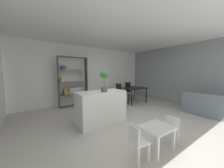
{
  "coord_description": "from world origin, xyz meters",
  "views": [
    {
      "loc": [
        -2.2,
        -2.67,
        1.49
      ],
      "look_at": [
        0.08,
        0.58,
        1.09
      ],
      "focal_mm": 19.31,
      "sensor_mm": 36.0,
      "label": 1
    }
  ],
  "objects_px": {
    "child_chair_right": "(171,128)",
    "dining_chair_far": "(127,90)",
    "child_table": "(157,130)",
    "dining_table": "(133,89)",
    "kitchen_island": "(101,107)",
    "potted_plant_on_island": "(104,78)",
    "open_bookshelf": "(72,84)",
    "child_chair_left": "(137,141)",
    "dining_chair_island_side": "(121,92)",
    "sofa": "(221,110)"
  },
  "relations": [
    {
      "from": "potted_plant_on_island",
      "to": "child_chair_right",
      "type": "xyz_separation_m",
      "value": [
        0.7,
        -1.58,
        -1.01
      ]
    },
    {
      "from": "kitchen_island",
      "to": "open_bookshelf",
      "type": "bearing_deg",
      "value": 93.57
    },
    {
      "from": "kitchen_island",
      "to": "open_bookshelf",
      "type": "height_order",
      "value": "open_bookshelf"
    },
    {
      "from": "child_table",
      "to": "sofa",
      "type": "xyz_separation_m",
      "value": [
        3.11,
        -0.22,
        -0.12
      ]
    },
    {
      "from": "child_table",
      "to": "dining_table",
      "type": "bearing_deg",
      "value": 51.99
    },
    {
      "from": "kitchen_island",
      "to": "dining_chair_island_side",
      "type": "xyz_separation_m",
      "value": [
        1.69,
        1.2,
        0.11
      ]
    },
    {
      "from": "kitchen_island",
      "to": "child_chair_right",
      "type": "bearing_deg",
      "value": -65.79
    },
    {
      "from": "kitchen_island",
      "to": "sofa",
      "type": "height_order",
      "value": "kitchen_island"
    },
    {
      "from": "child_table",
      "to": "child_chair_left",
      "type": "xyz_separation_m",
      "value": [
        -0.52,
        0.01,
        -0.04
      ]
    },
    {
      "from": "child_chair_right",
      "to": "potted_plant_on_island",
      "type": "bearing_deg",
      "value": -163.49
    },
    {
      "from": "open_bookshelf",
      "to": "dining_chair_far",
      "type": "bearing_deg",
      "value": -12.84
    },
    {
      "from": "potted_plant_on_island",
      "to": "dining_chair_far",
      "type": "distance_m",
      "value": 3.09
    },
    {
      "from": "kitchen_island",
      "to": "dining_chair_far",
      "type": "xyz_separation_m",
      "value": [
        2.48,
        1.67,
        0.1
      ]
    },
    {
      "from": "child_chair_right",
      "to": "dining_chair_far",
      "type": "xyz_separation_m",
      "value": [
        1.73,
        3.34,
        0.26
      ]
    },
    {
      "from": "kitchen_island",
      "to": "potted_plant_on_island",
      "type": "xyz_separation_m",
      "value": [
        0.05,
        -0.09,
        0.84
      ]
    },
    {
      "from": "potted_plant_on_island",
      "to": "sofa",
      "type": "distance_m",
      "value": 3.9
    },
    {
      "from": "kitchen_island",
      "to": "child_table",
      "type": "xyz_separation_m",
      "value": [
        0.23,
        -1.67,
        -0.08
      ]
    },
    {
      "from": "child_chair_right",
      "to": "sofa",
      "type": "relative_size",
      "value": 0.25
    },
    {
      "from": "child_table",
      "to": "child_chair_left",
      "type": "distance_m",
      "value": 0.52
    },
    {
      "from": "child_chair_left",
      "to": "dining_table",
      "type": "relative_size",
      "value": 0.56
    },
    {
      "from": "open_bookshelf",
      "to": "dining_chair_far",
      "type": "height_order",
      "value": "open_bookshelf"
    },
    {
      "from": "open_bookshelf",
      "to": "child_chair_left",
      "type": "height_order",
      "value": "open_bookshelf"
    },
    {
      "from": "child_table",
      "to": "kitchen_island",
      "type": "bearing_deg",
      "value": 97.99
    },
    {
      "from": "open_bookshelf",
      "to": "dining_chair_island_side",
      "type": "xyz_separation_m",
      "value": [
        1.84,
        -1.07,
        -0.4
      ]
    },
    {
      "from": "open_bookshelf",
      "to": "dining_table",
      "type": "xyz_separation_m",
      "value": [
        2.61,
        -1.08,
        -0.3
      ]
    },
    {
      "from": "child_table",
      "to": "dining_table",
      "type": "relative_size",
      "value": 0.53
    },
    {
      "from": "child_chair_left",
      "to": "sofa",
      "type": "distance_m",
      "value": 3.64
    },
    {
      "from": "dining_chair_far",
      "to": "child_chair_right",
      "type": "bearing_deg",
      "value": 56.41
    },
    {
      "from": "dining_table",
      "to": "dining_chair_far",
      "type": "distance_m",
      "value": 0.5
    },
    {
      "from": "child_table",
      "to": "sofa",
      "type": "height_order",
      "value": "sofa"
    },
    {
      "from": "kitchen_island",
      "to": "potted_plant_on_island",
      "type": "relative_size",
      "value": 2.27
    },
    {
      "from": "child_chair_left",
      "to": "child_chair_right",
      "type": "bearing_deg",
      "value": -81.82
    },
    {
      "from": "open_bookshelf",
      "to": "dining_chair_far",
      "type": "distance_m",
      "value": 2.72
    },
    {
      "from": "dining_chair_far",
      "to": "open_bookshelf",
      "type": "bearing_deg",
      "value": -19.04
    },
    {
      "from": "child_table",
      "to": "dining_table",
      "type": "height_order",
      "value": "dining_table"
    },
    {
      "from": "dining_chair_far",
      "to": "sofa",
      "type": "xyz_separation_m",
      "value": [
        0.87,
        -3.57,
        -0.29
      ]
    },
    {
      "from": "potted_plant_on_island",
      "to": "dining_chair_island_side",
      "type": "xyz_separation_m",
      "value": [
        1.65,
        1.29,
        -0.74
      ]
    },
    {
      "from": "open_bookshelf",
      "to": "child_table",
      "type": "distance_m",
      "value": 4.0
    },
    {
      "from": "open_bookshelf",
      "to": "child_table",
      "type": "relative_size",
      "value": 3.66
    },
    {
      "from": "potted_plant_on_island",
      "to": "child_chair_right",
      "type": "distance_m",
      "value": 2.0
    },
    {
      "from": "child_table",
      "to": "dining_chair_far",
      "type": "bearing_deg",
      "value": 56.13
    },
    {
      "from": "potted_plant_on_island",
      "to": "open_bookshelf",
      "type": "relative_size",
      "value": 0.29
    },
    {
      "from": "open_bookshelf",
      "to": "child_chair_right",
      "type": "height_order",
      "value": "open_bookshelf"
    },
    {
      "from": "child_chair_right",
      "to": "dining_chair_island_side",
      "type": "relative_size",
      "value": 0.54
    },
    {
      "from": "child_chair_right",
      "to": "dining_chair_far",
      "type": "bearing_deg",
      "value": 145.14
    },
    {
      "from": "potted_plant_on_island",
      "to": "child_chair_left",
      "type": "relative_size",
      "value": 0.98
    },
    {
      "from": "dining_chair_island_side",
      "to": "child_table",
      "type": "bearing_deg",
      "value": 160.71
    },
    {
      "from": "open_bookshelf",
      "to": "dining_table",
      "type": "distance_m",
      "value": 2.84
    },
    {
      "from": "kitchen_island",
      "to": "child_chair_right",
      "type": "xyz_separation_m",
      "value": [
        0.75,
        -1.67,
        -0.16
      ]
    },
    {
      "from": "child_table",
      "to": "dining_chair_island_side",
      "type": "xyz_separation_m",
      "value": [
        1.46,
        2.87,
        0.18
      ]
    }
  ]
}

